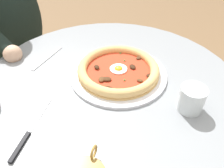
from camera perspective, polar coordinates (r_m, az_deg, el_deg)
dining_table at (r=0.88m, az=-0.46°, el=-7.67°), size 0.89×0.89×0.74m
pizza_on_plate at (r=0.79m, az=1.60°, el=3.38°), size 0.34×0.34×0.04m
water_glass at (r=0.69m, az=19.20°, el=-3.87°), size 0.07×0.07×0.08m
steak_knife at (r=0.65m, az=-20.59°, el=-12.11°), size 0.22×0.09×0.01m
fork_utensil at (r=0.91m, az=-15.83°, el=6.25°), size 0.15×0.10×0.00m
diner_person at (r=1.35m, az=-22.78°, el=5.93°), size 0.58×0.44×1.19m
cafe_chair_diner at (r=1.47m, az=-25.47°, el=7.59°), size 0.62×0.62×0.85m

